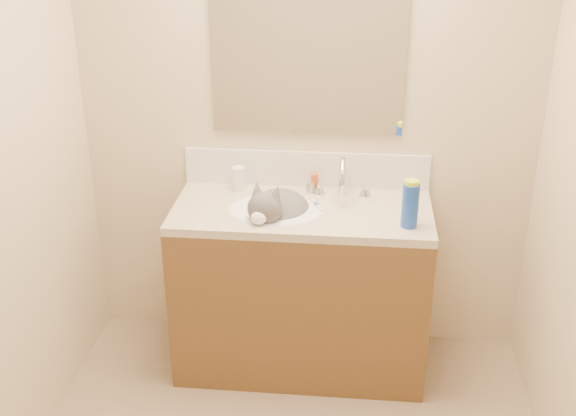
% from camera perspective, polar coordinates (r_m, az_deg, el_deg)
% --- Properties ---
extents(room_shell, '(2.24, 2.54, 2.52)m').
position_cam_1_polar(room_shell, '(2.20, -0.81, 4.26)').
color(room_shell, beige).
rests_on(room_shell, ground).
extents(vanity_cabinet, '(1.20, 0.55, 0.82)m').
position_cam_1_polar(vanity_cabinet, '(3.55, 1.05, -6.61)').
color(vanity_cabinet, brown).
rests_on(vanity_cabinet, ground).
extents(counter_slab, '(1.20, 0.55, 0.04)m').
position_cam_1_polar(counter_slab, '(3.35, 1.11, -0.31)').
color(counter_slab, '#C1B298').
rests_on(counter_slab, vanity_cabinet).
extents(basin, '(0.45, 0.36, 0.14)m').
position_cam_1_polar(basin, '(3.35, -0.99, -1.21)').
color(basin, white).
rests_on(basin, vanity_cabinet).
extents(faucet, '(0.28, 0.20, 0.21)m').
position_cam_1_polar(faucet, '(3.42, 4.31, 2.14)').
color(faucet, silver).
rests_on(faucet, counter_slab).
extents(cat, '(0.39, 0.46, 0.33)m').
position_cam_1_polar(cat, '(3.34, -0.88, -0.43)').
color(cat, '#4D4B4D').
rests_on(cat, basin).
extents(backsplash, '(1.20, 0.02, 0.18)m').
position_cam_1_polar(backsplash, '(3.54, 1.46, 3.10)').
color(backsplash, silver).
rests_on(backsplash, counter_slab).
extents(mirror, '(0.90, 0.02, 0.80)m').
position_cam_1_polar(mirror, '(3.37, 1.57, 12.46)').
color(mirror, white).
rests_on(mirror, room_shell).
extents(pill_bottle, '(0.08, 0.08, 0.12)m').
position_cam_1_polar(pill_bottle, '(3.52, -3.95, 2.34)').
color(pill_bottle, white).
rests_on(pill_bottle, counter_slab).
extents(pill_label, '(0.07, 0.07, 0.04)m').
position_cam_1_polar(pill_label, '(3.53, -3.94, 2.14)').
color(pill_label, orange).
rests_on(pill_label, pill_bottle).
extents(silver_jar, '(0.06, 0.06, 0.05)m').
position_cam_1_polar(silver_jar, '(3.49, 1.77, 1.65)').
color(silver_jar, '#B7B7BC').
rests_on(silver_jar, counter_slab).
extents(amber_bottle, '(0.04, 0.04, 0.09)m').
position_cam_1_polar(amber_bottle, '(3.50, 2.10, 2.02)').
color(amber_bottle, '#CB4617').
rests_on(amber_bottle, counter_slab).
extents(toothbrush, '(0.07, 0.13, 0.01)m').
position_cam_1_polar(toothbrush, '(3.36, 2.26, 0.28)').
color(toothbrush, white).
rests_on(toothbrush, counter_slab).
extents(toothbrush_head, '(0.03, 0.03, 0.02)m').
position_cam_1_polar(toothbrush_head, '(3.36, 2.26, 0.33)').
color(toothbrush_head, '#5C7EC3').
rests_on(toothbrush_head, counter_slab).
extents(spray_can, '(0.08, 0.08, 0.20)m').
position_cam_1_polar(spray_can, '(3.17, 9.63, 0.20)').
color(spray_can, '#1946B2').
rests_on(spray_can, counter_slab).
extents(spray_cap, '(0.07, 0.07, 0.04)m').
position_cam_1_polar(spray_cap, '(3.13, 9.76, 1.85)').
color(spray_cap, '#D6EE19').
rests_on(spray_cap, spray_can).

